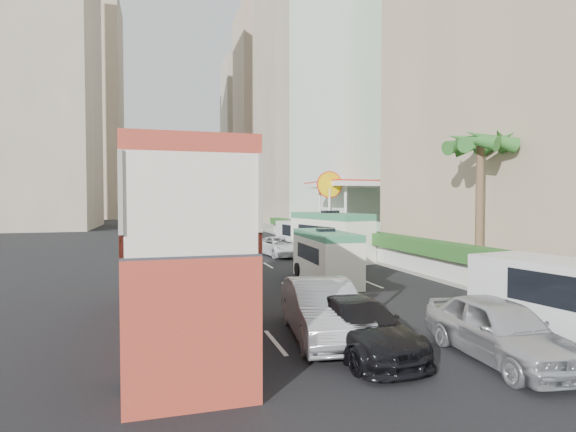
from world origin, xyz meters
name	(u,v)px	position (x,y,z in m)	size (l,w,h in m)	color
ground_plane	(364,315)	(0.00, 0.00, 0.00)	(200.00, 200.00, 0.00)	black
double_decker_bus	(180,245)	(-6.00, 0.00, 2.53)	(2.50, 11.00, 5.06)	#B73D2B
car_silver_lane_a	(322,338)	(-2.23, -1.95, 0.00)	(1.69, 4.84, 1.59)	#B8BBBF
car_silver_lane_b	(499,360)	(1.24, -4.79, 0.00)	(1.78, 4.43, 1.51)	#B8BBBF
car_black	(357,351)	(-1.78, -3.24, 0.00)	(1.88, 4.61, 1.34)	black
van_asset	(280,256)	(1.44, 16.15, 0.00)	(2.20, 4.78, 1.33)	silver
minibus_near	(326,256)	(1.00, 6.22, 1.19)	(1.78, 5.35, 2.37)	silver
minibus_far	(330,236)	(4.23, 13.84, 1.50)	(2.26, 6.78, 3.01)	silver
panel_van_far	(301,236)	(4.17, 19.86, 1.07)	(2.15, 5.37, 2.15)	silver
sidewalk	(334,241)	(9.00, 25.00, 0.09)	(6.00, 120.00, 0.18)	#99968C
kerb_wall	(356,247)	(6.20, 14.00, 0.68)	(0.30, 44.00, 1.00)	silver
hedge	(357,235)	(6.20, 14.00, 1.53)	(1.10, 44.00, 0.70)	#2D6626
palm_tree	(479,210)	(7.80, 4.00, 3.38)	(0.36, 0.36, 6.40)	brown
shell_station	(353,213)	(10.00, 23.00, 2.75)	(6.50, 8.00, 5.50)	silver
tower_mid	(310,74)	(18.00, 58.00, 25.00)	(16.00, 16.00, 50.00)	tan
tower_far_a	(270,117)	(17.00, 82.00, 22.00)	(14.00, 14.00, 44.00)	tan
tower_far_b	(250,139)	(17.00, 104.00, 20.00)	(14.00, 14.00, 40.00)	tan
tower_left_a	(22,35)	(-24.00, 55.00, 26.00)	(18.00, 18.00, 52.00)	tan
tower_left_b	(81,109)	(-22.00, 90.00, 23.00)	(16.00, 16.00, 46.00)	tan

